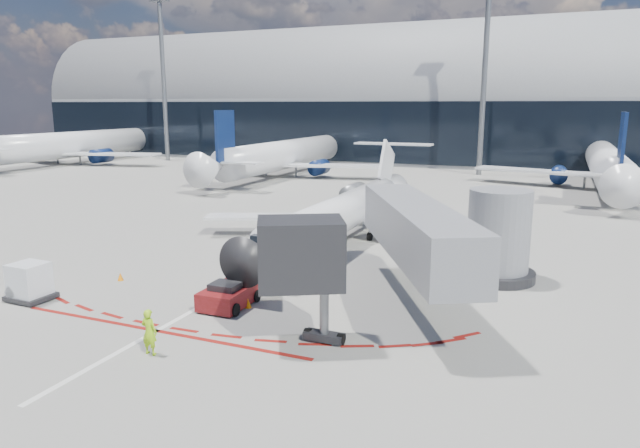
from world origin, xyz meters
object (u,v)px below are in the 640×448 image
at_px(regional_jet, 345,211).
at_px(ramp_worker, 149,332).
at_px(pushback_tug, 229,295).
at_px(uld_container, 30,282).

distance_m(regional_jet, ramp_worker, 19.21).
xyz_separation_m(regional_jet, pushback_tug, (-0.64, -13.63, -1.61)).
bearing_deg(ramp_worker, uld_container, -16.58).
distance_m(regional_jet, pushback_tug, 13.73).
bearing_deg(pushback_tug, uld_container, -163.51).
xyz_separation_m(regional_jet, uld_container, (-9.74, -16.53, -1.24)).
bearing_deg(ramp_worker, regional_jet, -92.34).
height_order(regional_jet, ramp_worker, regional_jet).
bearing_deg(uld_container, pushback_tug, 19.35).
xyz_separation_m(pushback_tug, uld_container, (-9.10, -2.91, 0.36)).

